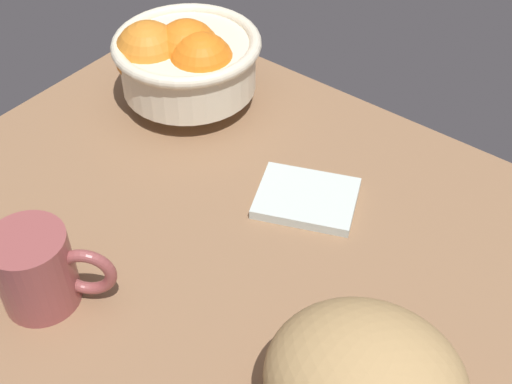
{
  "coord_description": "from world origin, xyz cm",
  "views": [
    {
      "loc": [
        31.76,
        -39.97,
        55.02
      ],
      "look_at": [
        -0.47,
        1.53,
        5.0
      ],
      "focal_mm": 47.82,
      "sensor_mm": 36.0,
      "label": 1
    }
  ],
  "objects_px": {
    "bread_loaf": "(365,383)",
    "fruit_bowl": "(185,59)",
    "mug": "(39,270)",
    "napkin_folded": "(306,198)"
  },
  "relations": [
    {
      "from": "fruit_bowl",
      "to": "napkin_folded",
      "type": "xyz_separation_m",
      "value": [
        0.24,
        -0.06,
        -0.06
      ]
    },
    {
      "from": "napkin_folded",
      "to": "mug",
      "type": "bearing_deg",
      "value": -114.9
    },
    {
      "from": "bread_loaf",
      "to": "napkin_folded",
      "type": "relative_size",
      "value": 1.5
    },
    {
      "from": "fruit_bowl",
      "to": "bread_loaf",
      "type": "height_order",
      "value": "fruit_bowl"
    },
    {
      "from": "fruit_bowl",
      "to": "bread_loaf",
      "type": "relative_size",
      "value": 1.14
    },
    {
      "from": "fruit_bowl",
      "to": "mug",
      "type": "xyz_separation_m",
      "value": [
        0.11,
        -0.33,
        -0.03
      ]
    },
    {
      "from": "bread_loaf",
      "to": "fruit_bowl",
      "type": "bearing_deg",
      "value": 149.24
    },
    {
      "from": "bread_loaf",
      "to": "napkin_folded",
      "type": "distance_m",
      "value": 0.27
    },
    {
      "from": "fruit_bowl",
      "to": "napkin_folded",
      "type": "bearing_deg",
      "value": -14.19
    },
    {
      "from": "mug",
      "to": "fruit_bowl",
      "type": "bearing_deg",
      "value": 108.25
    }
  ]
}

